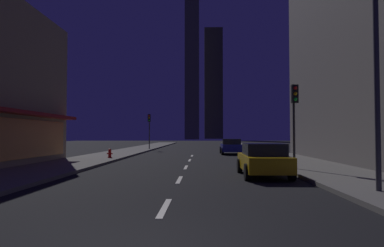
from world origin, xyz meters
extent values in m
cube|color=black|center=(0.00, 32.00, -0.05)|extent=(78.00, 136.00, 0.10)
cube|color=#605E59|center=(7.00, 32.00, 0.07)|extent=(4.00, 76.00, 0.15)
cube|color=#605E59|center=(-7.00, 32.00, 0.07)|extent=(4.00, 76.00, 0.15)
cube|color=silver|center=(0.00, 3.20, 0.01)|extent=(0.16, 2.20, 0.01)
cube|color=silver|center=(0.00, 8.40, 0.01)|extent=(0.16, 2.20, 0.01)
cube|color=silver|center=(0.00, 13.60, 0.01)|extent=(0.16, 2.20, 0.01)
cube|color=silver|center=(0.00, 18.80, 0.01)|extent=(0.16, 2.20, 0.01)
cube|color=silver|center=(0.00, 24.00, 0.01)|extent=(0.16, 2.20, 0.01)
cube|color=brown|center=(-3.57, 133.53, 34.88)|extent=(5.76, 8.27, 69.75)
cube|color=#38352A|center=(6.05, 155.88, 26.61)|extent=(8.73, 6.27, 53.22)
cube|color=gold|center=(3.60, 9.68, 0.61)|extent=(1.80, 4.20, 0.65)
cube|color=black|center=(3.60, 9.48, 1.17)|extent=(1.64, 2.00, 0.55)
cylinder|color=black|center=(2.72, 11.08, 0.34)|extent=(0.22, 0.68, 0.68)
cylinder|color=black|center=(4.48, 11.08, 0.34)|extent=(0.22, 0.68, 0.68)
cylinder|color=black|center=(2.72, 8.28, 0.34)|extent=(0.22, 0.68, 0.68)
cylinder|color=black|center=(4.48, 8.28, 0.34)|extent=(0.22, 0.68, 0.68)
sphere|color=white|center=(3.05, 11.73, 0.67)|extent=(0.18, 0.18, 0.18)
sphere|color=white|center=(4.15, 11.73, 0.67)|extent=(0.18, 0.18, 0.18)
cube|color=navy|center=(3.60, 26.66, 0.61)|extent=(1.80, 4.20, 0.65)
cube|color=black|center=(3.60, 26.46, 1.17)|extent=(1.64, 2.00, 0.55)
cylinder|color=black|center=(2.72, 28.06, 0.34)|extent=(0.22, 0.68, 0.68)
cylinder|color=black|center=(4.48, 28.06, 0.34)|extent=(0.22, 0.68, 0.68)
cylinder|color=black|center=(2.72, 25.26, 0.34)|extent=(0.22, 0.68, 0.68)
cylinder|color=black|center=(4.48, 25.26, 0.34)|extent=(0.22, 0.68, 0.68)
sphere|color=white|center=(3.05, 28.71, 0.67)|extent=(0.18, 0.18, 0.18)
sphere|color=white|center=(4.15, 28.71, 0.67)|extent=(0.18, 0.18, 0.18)
cylinder|color=red|center=(-5.90, 19.28, 0.43)|extent=(0.22, 0.22, 0.55)
sphere|color=red|center=(-5.90, 19.28, 0.70)|extent=(0.21, 0.21, 0.21)
cylinder|color=red|center=(-5.90, 19.28, 0.18)|extent=(0.30, 0.30, 0.06)
cylinder|color=red|center=(-6.06, 19.28, 0.45)|extent=(0.10, 0.10, 0.10)
cylinder|color=red|center=(-5.74, 19.28, 0.45)|extent=(0.10, 0.10, 0.10)
cylinder|color=#2D2D2D|center=(5.50, 11.70, 2.25)|extent=(0.12, 0.12, 4.20)
cube|color=black|center=(5.50, 11.50, 3.85)|extent=(0.32, 0.24, 0.90)
sphere|color=red|center=(5.50, 11.37, 4.13)|extent=(0.18, 0.18, 0.18)
sphere|color=#F2B20C|center=(5.50, 11.37, 3.85)|extent=(0.18, 0.18, 0.18)
sphere|color=#19D833|center=(5.50, 11.37, 3.57)|extent=(0.18, 0.18, 0.18)
cylinder|color=#2D2D2D|center=(-5.50, 34.89, 2.25)|extent=(0.12, 0.12, 4.20)
cube|color=black|center=(-5.50, 34.69, 3.85)|extent=(0.32, 0.24, 0.90)
sphere|color=red|center=(-5.50, 34.56, 4.13)|extent=(0.18, 0.18, 0.18)
sphere|color=#F2B20C|center=(-5.50, 34.56, 3.85)|extent=(0.18, 0.18, 0.18)
sphere|color=#19D833|center=(-5.50, 34.56, 3.57)|extent=(0.18, 0.18, 0.18)
cylinder|color=#38383D|center=(6.20, 5.05, 3.40)|extent=(0.16, 0.16, 6.50)
camera|label=1|loc=(0.96, -5.15, 1.82)|focal=31.32mm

